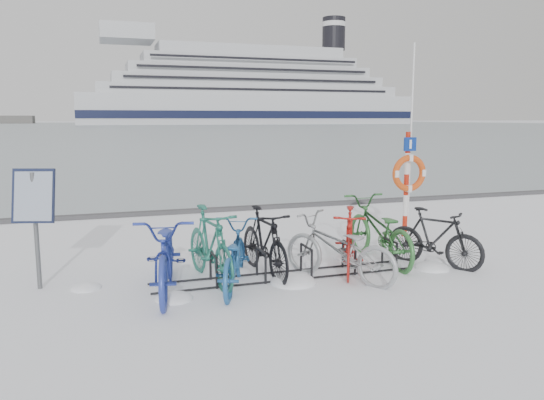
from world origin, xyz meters
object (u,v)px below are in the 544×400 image
(info_board, at_px, (34,203))
(lifebuoy_station, at_px, (409,173))
(cruise_ferry, at_px, (249,94))
(bike_rack, at_px, (284,265))

(info_board, bearing_deg, lifebuoy_station, 28.14)
(info_board, xyz_separation_m, cruise_ferry, (57.41, 193.87, 10.27))
(bike_rack, bearing_deg, cruise_ferry, 74.49)
(cruise_ferry, bearing_deg, lifebuoy_station, -104.75)
(info_board, distance_m, lifebuoy_station, 6.85)
(lifebuoy_station, xyz_separation_m, cruise_ferry, (50.68, 192.57, 10.20))
(info_board, bearing_deg, bike_rack, 8.40)
(bike_rack, xyz_separation_m, info_board, (-3.45, 0.54, 1.04))
(lifebuoy_station, bearing_deg, bike_rack, -150.76)
(info_board, relative_size, cruise_ferry, 0.01)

